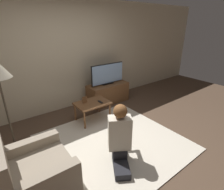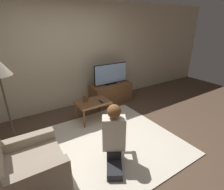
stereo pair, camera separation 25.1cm
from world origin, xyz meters
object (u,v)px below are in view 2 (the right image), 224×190
coffee_table (93,104)px  armchair (26,170)px  person_kneeling (114,135)px  tv (111,74)px

coffee_table → armchair: bearing=-144.2°
coffee_table → armchair: 1.91m
armchair → person_kneeling: person_kneeling is taller
coffee_table → person_kneeling: (-0.35, -1.36, 0.12)m
tv → coffee_table: (-0.86, -0.60, -0.42)m
tv → person_kneeling: (-1.20, -1.96, -0.30)m
tv → person_kneeling: 2.32m
coffee_table → person_kneeling: person_kneeling is taller
tv → armchair: bearing=-144.5°
tv → person_kneeling: size_ratio=0.99×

